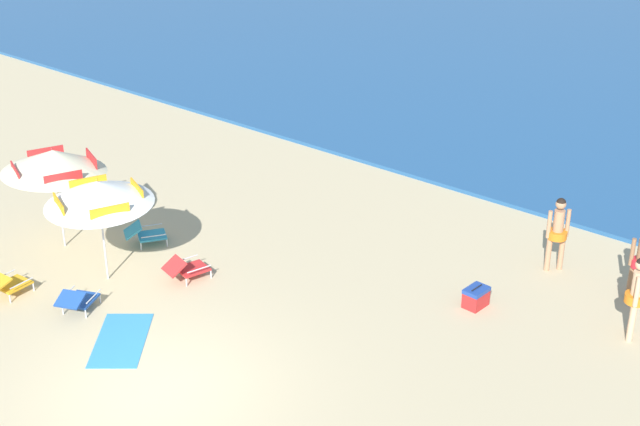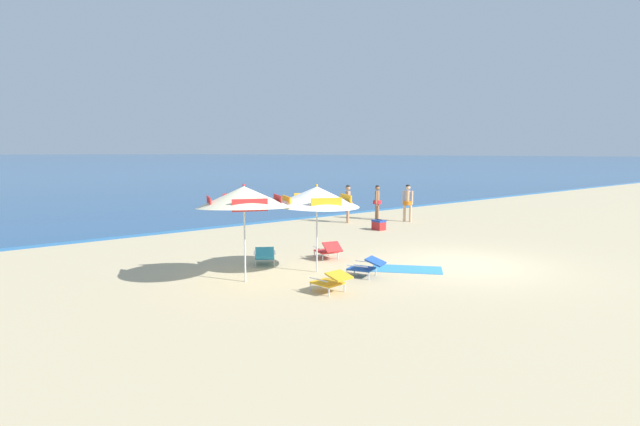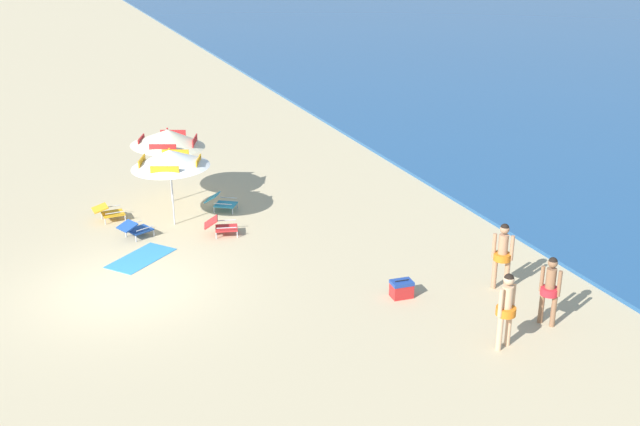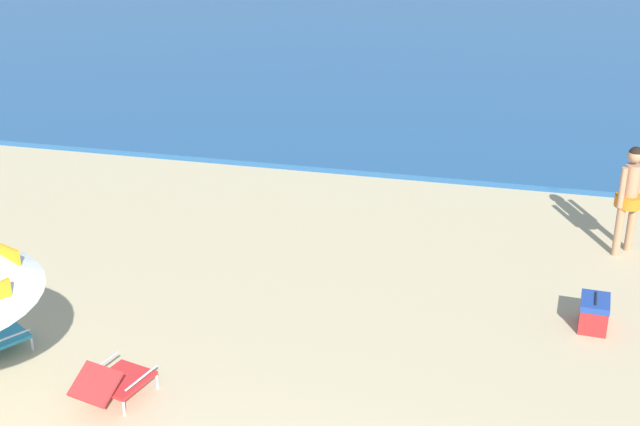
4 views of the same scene
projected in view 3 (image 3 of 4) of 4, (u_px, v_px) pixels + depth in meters
ground_plane at (126, 289)px, 18.17m from camera, size 800.00×800.00×0.00m
beach_umbrella_striped_main at (170, 159)px, 21.29m from camera, size 2.74×2.75×2.26m
beach_umbrella_striped_second at (168, 138)px, 23.05m from camera, size 3.05×3.06×2.34m
lounge_chair_under_umbrella at (221, 226)px, 21.15m from camera, size 0.74×1.00×0.53m
lounge_chair_beside_umbrella at (221, 202)px, 22.93m from camera, size 0.93×1.03×0.52m
lounge_chair_facing_sea at (135, 228)px, 20.96m from camera, size 0.83×1.00×0.50m
lounge_chair_spare_folded at (109, 212)px, 22.15m from camera, size 0.62×0.89×0.49m
person_standing_near_shore at (550, 286)px, 16.27m from camera, size 0.42×0.38×1.57m
person_standing_beside at (503, 252)px, 17.83m from camera, size 0.40×0.40×1.65m
person_wading_in at (506, 305)px, 15.36m from camera, size 0.40×0.47×1.65m
cooler_box at (402, 289)px, 17.72m from camera, size 0.38×0.52×0.43m
beach_towel at (141, 258)px, 19.80m from camera, size 1.84×1.96×0.01m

